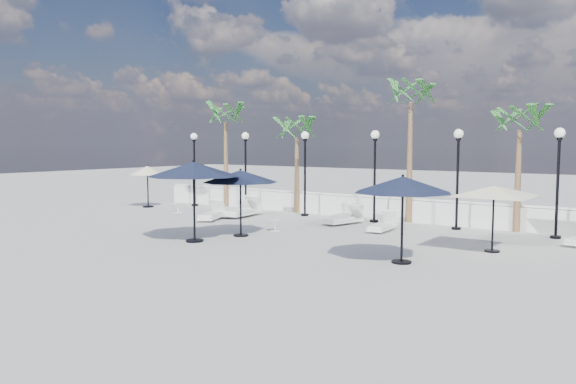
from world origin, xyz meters
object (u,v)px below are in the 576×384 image
Objects in this scene: lounger_1 at (212,214)px; parasol_navy_left at (194,170)px; lounger_3 at (234,212)px; lounger_6 at (383,226)px; lounger_2 at (342,215)px; parasol_navy_right at (403,185)px; lounger_5 at (347,215)px; parasol_cream_small at (147,171)px; lounger_4 at (344,219)px; lounger_0 at (244,211)px; parasol_cream_sq_b at (494,186)px; parasol_navy_mid at (240,177)px.

parasol_navy_left is (3.18, -4.24, 2.17)m from lounger_1.
lounger_3 is 7.34m from lounger_6.
lounger_2 is 8.90m from parasol_navy_right.
lounger_5 is (0.23, 0.00, 0.02)m from lounger_2.
lounger_4 is at bearing 2.63° from parasol_cream_small.
lounger_6 is 0.83× the size of parasol_cream_small.
parasol_navy_left is 1.13× the size of parasol_navy_right.
lounger_6 is at bearing -12.73° from lounger_1.
lounger_2 is at bearing 15.31° from lounger_0.
lounger_6 is at bearing -40.27° from lounger_2.
lounger_6 is at bearing -0.85° from parasol_cream_small.
lounger_5 is at bearing 129.74° from parasol_navy_right.
parasol_cream_sq_b reaches higher than lounger_3.
lounger_1 is 5.79m from lounger_5.
parasol_navy_mid reaches higher than parasol_cream_small.
lounger_1 is (-0.43, -1.59, -0.03)m from lounger_0.
parasol_navy_mid is (3.29, -4.06, 1.85)m from lounger_0.
lounger_5 is at bearing -7.44° from lounger_2.
lounger_3 is at bearing -158.69° from lounger_0.
parasol_cream_small reaches higher than lounger_5.
parasol_cream_small reaches higher than lounger_3.
parasol_cream_small reaches higher than parasol_cream_sq_b.
lounger_1 is 1.10× the size of lounger_5.
lounger_2 is 0.77× the size of parasol_cream_small.
lounger_3 is 0.94× the size of lounger_4.
parasol_navy_mid is (0.53, 1.77, -0.30)m from parasol_navy_left.
lounger_6 is 13.51m from parasol_cream_small.
parasol_navy_right reaches higher than lounger_2.
lounger_4 is at bearing 159.93° from parasol_cream_sq_b.
parasol_navy_left reaches higher than lounger_5.
lounger_3 is at bearing 65.05° from lounger_1.
parasol_navy_left is 0.72× the size of parasol_cream_sq_b.
lounger_4 is at bearing -64.00° from lounger_2.
lounger_0 is 6.79m from parasol_navy_left.
lounger_1 is at bearing -15.17° from parasol_cream_small.
lounger_4 reaches higher than lounger_3.
lounger_3 reaches higher than lounger_2.
lounger_0 is 6.67m from parasol_cream_small.
lounger_3 is 11.43m from parasol_navy_right.
parasol_cream_sq_b is (8.13, 2.23, -0.11)m from parasol_navy_mid.
lounger_0 is at bearing -0.47° from parasol_cream_small.
parasol_navy_left is (2.75, -5.83, 2.15)m from lounger_0.
lounger_1 is 5.71m from lounger_4.
parasol_navy_mid is (3.72, -2.47, 1.87)m from lounger_1.
lounger_1 is at bearing -111.54° from lounger_0.
lounger_4 reaches higher than lounger_5.
lounger_3 is 0.97× the size of lounger_5.
lounger_4 is 0.62× the size of parasol_navy_left.
parasol_cream_small is at bearing 168.14° from lounger_5.
lounger_0 is at bearing 153.44° from parasol_navy_right.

